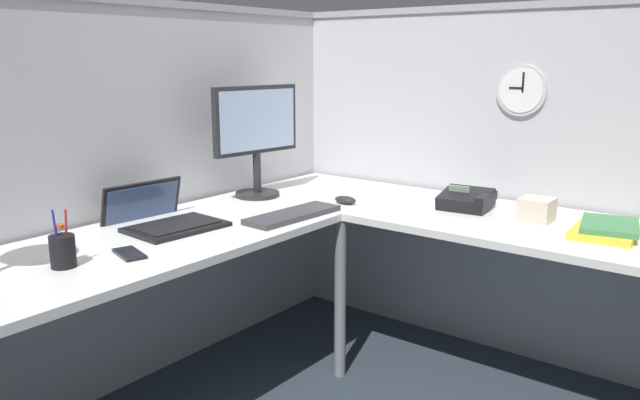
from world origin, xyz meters
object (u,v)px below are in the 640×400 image
monitor (256,132)px  laptop (161,218)px  keyboard (293,215)px  office_phone (468,201)px  book_stack (607,229)px  wall_clock (522,90)px  tissue_box (537,210)px  pen_cup (63,250)px  cell_phone (129,254)px  computer_mouse (345,200)px

monitor → laptop: size_ratio=1.23×
keyboard → office_phone: size_ratio=1.93×
keyboard → office_phone: bearing=-38.3°
laptop → keyboard: size_ratio=0.94×
book_stack → wall_clock: (0.35, 0.47, 0.46)m
book_stack → office_phone: bearing=84.2°
office_phone → wall_clock: (0.29, -0.09, 0.45)m
office_phone → tissue_box: 0.30m
pen_cup → office_phone: (1.44, -0.65, -0.02)m
laptop → cell_phone: bearing=-143.9°
keyboard → wall_clock: size_ratio=1.95×
wall_clock → book_stack: bearing=-126.4°
pen_cup → office_phone: size_ratio=0.81×
cell_phone → book_stack: bearing=-27.5°
monitor → keyboard: 0.51m
pen_cup → keyboard: bearing=-10.2°
office_phone → book_stack: 0.57m
cell_phone → office_phone: bearing=-8.7°
book_stack → cell_phone: bearing=135.9°
pen_cup → wall_clock: bearing=-23.1°
office_phone → book_stack: size_ratio=0.72×
computer_mouse → tissue_box: size_ratio=0.87×
laptop → office_phone: laptop is taller
monitor → pen_cup: (-1.09, -0.22, -0.24)m
computer_mouse → cell_phone: computer_mouse is taller
monitor → wall_clock: wall_clock is taller
keyboard → office_phone: (0.55, -0.49, 0.03)m
office_phone → keyboard: bearing=138.4°
computer_mouse → pen_cup: pen_cup is taller
office_phone → computer_mouse: bearing=115.9°
computer_mouse → pen_cup: (-1.22, 0.19, 0.04)m
keyboard → book_stack: 1.17m
laptop → book_stack: 1.64m
cell_phone → book_stack: 1.66m
laptop → office_phone: bearing=-40.9°
office_phone → monitor: bearing=112.0°
pen_cup → tissue_box: bearing=-33.5°
keyboard → pen_cup: size_ratio=2.39×
keyboard → book_stack: bearing=-61.6°
laptop → office_phone: size_ratio=1.82×
keyboard → computer_mouse: bearing=-1.0°
computer_mouse → wall_clock: size_ratio=0.47×
laptop → pen_cup: (-0.50, -0.17, 0.03)m
laptop → keyboard: (0.39, -0.33, -0.01)m
computer_mouse → book_stack: 1.04m
pen_cup → cell_phone: (0.19, -0.06, -0.05)m
keyboard → monitor: bearing=65.2°
cell_phone → computer_mouse: bearing=9.6°
keyboard → tissue_box: bearing=-52.4°
computer_mouse → tissue_box: bearing=-74.6°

